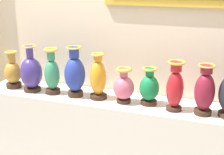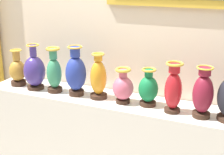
# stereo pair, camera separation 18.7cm
# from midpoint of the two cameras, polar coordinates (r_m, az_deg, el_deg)

# --- Properties ---
(display_shelf) EXTENTS (2.22, 0.41, 0.89)m
(display_shelf) POSITION_cam_midpoint_polar(r_m,az_deg,el_deg) (2.84, -1.93, -12.11)
(display_shelf) COLOR silver
(display_shelf) RESTS_ON ground_plane
(back_wall) EXTENTS (3.94, 0.14, 2.79)m
(back_wall) POSITION_cam_midpoint_polar(r_m,az_deg,el_deg) (2.75, 0.05, 8.20)
(back_wall) COLOR beige
(back_wall) RESTS_ON ground_plane
(vase_ochre) EXTENTS (0.14, 0.14, 0.32)m
(vase_ochre) POSITION_cam_midpoint_polar(r_m,az_deg,el_deg) (3.02, -18.43, 0.77)
(vase_ochre) COLOR #382319
(vase_ochre) RESTS_ON display_shelf
(vase_indigo) EXTENTS (0.18, 0.18, 0.39)m
(vase_indigo) POSITION_cam_midpoint_polar(r_m,az_deg,el_deg) (2.88, -15.57, 0.77)
(vase_indigo) COLOR #382319
(vase_indigo) RESTS_ON display_shelf
(vase_jade) EXTENTS (0.12, 0.12, 0.38)m
(vase_jade) POSITION_cam_midpoint_polar(r_m,az_deg,el_deg) (2.78, -12.22, 0.62)
(vase_jade) COLOR #382319
(vase_jade) RESTS_ON display_shelf
(vase_cobalt) EXTENTS (0.17, 0.17, 0.41)m
(vase_cobalt) POSITION_cam_midpoint_polar(r_m,az_deg,el_deg) (2.68, -8.43, 0.58)
(vase_cobalt) COLOR #382319
(vase_cobalt) RESTS_ON display_shelf
(vase_amber) EXTENTS (0.14, 0.14, 0.37)m
(vase_amber) POSITION_cam_midpoint_polar(r_m,az_deg,el_deg) (2.61, -4.45, -0.20)
(vase_amber) COLOR #382319
(vase_amber) RESTS_ON display_shelf
(vase_rose) EXTENTS (0.16, 0.16, 0.28)m
(vase_rose) POSITION_cam_midpoint_polar(r_m,az_deg,el_deg) (2.54, -0.08, -1.67)
(vase_rose) COLOR #382319
(vase_rose) RESTS_ON display_shelf
(vase_emerald) EXTENTS (0.15, 0.15, 0.29)m
(vase_emerald) POSITION_cam_midpoint_polar(r_m,az_deg,el_deg) (2.51, 4.31, -1.86)
(vase_emerald) COLOR #382319
(vase_emerald) RESTS_ON display_shelf
(vase_crimson) EXTENTS (0.13, 0.13, 0.37)m
(vase_crimson) POSITION_cam_midpoint_polar(r_m,az_deg,el_deg) (2.40, 8.62, -1.72)
(vase_crimson) COLOR #382319
(vase_crimson) RESTS_ON display_shelf
(vase_burgundy) EXTENTS (0.14, 0.14, 0.37)m
(vase_burgundy) POSITION_cam_midpoint_polar(r_m,az_deg,el_deg) (2.38, 13.51, -2.37)
(vase_burgundy) COLOR #382319
(vase_burgundy) RESTS_ON display_shelf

